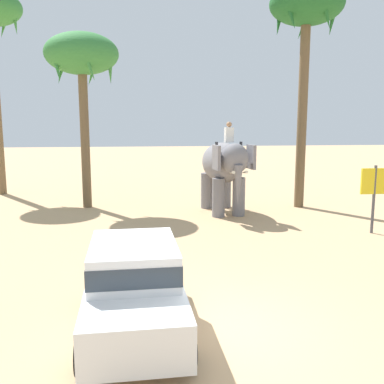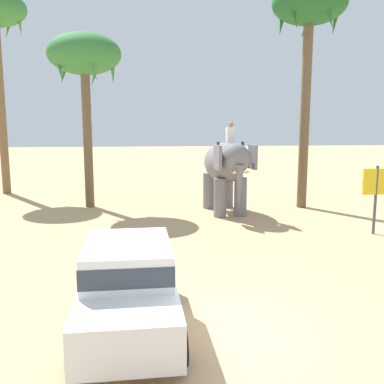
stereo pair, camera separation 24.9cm
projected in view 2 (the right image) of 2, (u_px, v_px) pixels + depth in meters
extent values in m
plane|color=tan|center=(206.00, 330.00, 8.19)|extent=(120.00, 120.00, 0.00)
cube|color=white|center=(129.00, 297.00, 8.04)|extent=(1.82, 4.15, 0.76)
cube|color=white|center=(128.00, 259.00, 8.02)|extent=(1.62, 2.15, 0.64)
cube|color=#2D3842|center=(128.00, 259.00, 8.02)|extent=(1.64, 2.17, 0.35)
cylinder|color=black|center=(181.00, 348.00, 6.96)|extent=(0.20, 0.61, 0.60)
cylinder|color=black|center=(73.00, 355.00, 6.75)|extent=(0.20, 0.61, 0.60)
cylinder|color=black|center=(169.00, 288.00, 9.45)|extent=(0.20, 0.61, 0.60)
cylinder|color=black|center=(90.00, 292.00, 9.23)|extent=(0.20, 0.61, 0.60)
ellipsoid|color=slate|center=(224.00, 163.00, 18.51)|extent=(1.94, 3.26, 1.70)
cylinder|color=slate|center=(240.00, 197.00, 17.92)|extent=(0.52, 0.52, 1.60)
cylinder|color=slate|center=(220.00, 198.00, 17.74)|extent=(0.52, 0.52, 1.60)
cylinder|color=slate|center=(227.00, 190.00, 19.72)|extent=(0.52, 0.52, 1.60)
cylinder|color=slate|center=(209.00, 191.00, 19.53)|extent=(0.52, 0.52, 1.60)
ellipsoid|color=slate|center=(236.00, 159.00, 16.89)|extent=(1.21, 1.12, 1.20)
cube|color=slate|center=(253.00, 157.00, 17.13)|extent=(0.21, 0.81, 0.96)
cube|color=slate|center=(218.00, 158.00, 16.83)|extent=(0.21, 0.81, 0.96)
cone|color=slate|center=(239.00, 186.00, 16.62)|extent=(0.40, 0.40, 1.60)
cone|color=beige|center=(246.00, 172.00, 16.64)|extent=(0.18, 0.57, 0.21)
cone|color=beige|center=(233.00, 173.00, 16.53)|extent=(0.18, 0.57, 0.21)
cube|color=white|center=(231.00, 135.00, 17.49)|extent=(0.36, 0.28, 0.60)
sphere|color=#A87A56|center=(231.00, 124.00, 17.42)|extent=(0.22, 0.22, 0.22)
cylinder|color=#333338|center=(243.00, 148.00, 17.69)|extent=(0.12, 0.12, 0.55)
cylinder|color=#333338|center=(218.00, 149.00, 17.47)|extent=(0.12, 0.12, 0.55)
cylinder|color=brown|center=(87.00, 135.00, 19.42)|extent=(0.40, 0.40, 6.60)
ellipsoid|color=#337A38|center=(84.00, 54.00, 18.85)|extent=(3.20, 3.20, 1.80)
cone|color=#337A38|center=(112.00, 66.00, 19.05)|extent=(0.40, 0.92, 1.64)
cone|color=#337A38|center=(96.00, 69.00, 20.09)|extent=(0.91, 0.57, 1.67)
cone|color=#337A38|center=(65.00, 67.00, 19.53)|extent=(0.73, 0.83, 1.69)
cone|color=#337A38|center=(59.00, 63.00, 18.14)|extent=(0.73, 0.83, 1.69)
cone|color=#337A38|center=(90.00, 62.00, 17.85)|extent=(0.91, 0.57, 1.67)
cylinder|color=brown|center=(1.00, 106.00, 22.90)|extent=(0.43, 0.43, 9.41)
cone|color=#337A38|center=(19.00, 19.00, 22.30)|extent=(0.40, 0.92, 1.64)
cone|color=#337A38|center=(9.00, 24.00, 23.34)|extent=(0.91, 0.57, 1.67)
cylinder|color=brown|center=(305.00, 111.00, 19.19)|extent=(0.42, 0.42, 8.69)
ellipsoid|color=#1E5B28|center=(310.00, 3.00, 18.46)|extent=(3.20, 3.20, 1.80)
cone|color=#1E5B28|center=(336.00, 16.00, 18.66)|extent=(0.40, 0.92, 1.64)
cone|color=#1E5B28|center=(308.00, 22.00, 19.69)|extent=(0.91, 0.57, 1.67)
cone|color=#1E5B28|center=(282.00, 19.00, 19.13)|extent=(0.73, 0.83, 1.69)
cone|color=#1E5B28|center=(293.00, 11.00, 17.75)|extent=(0.73, 0.83, 1.69)
cone|color=#1E5B28|center=(328.00, 9.00, 17.45)|extent=(0.91, 0.57, 1.67)
cylinder|color=#4C4C51|center=(375.00, 200.00, 14.97)|extent=(0.10, 0.10, 2.40)
cube|color=yellow|center=(377.00, 182.00, 14.87)|extent=(1.00, 0.08, 0.90)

